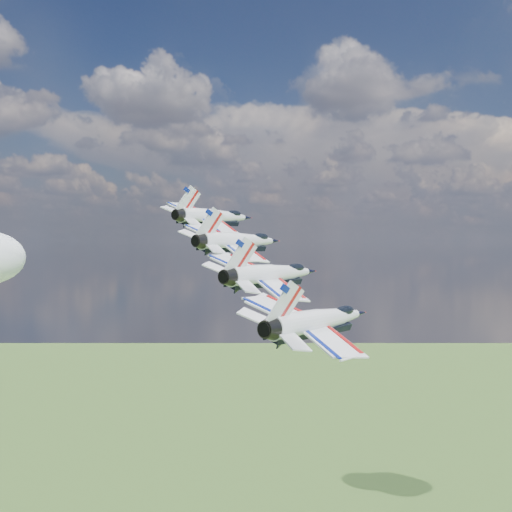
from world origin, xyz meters
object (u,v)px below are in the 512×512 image
at_px(jet_2, 274,274).
at_px(jet_3, 321,320).
at_px(jet_1, 241,241).
at_px(jet_0, 216,216).

relative_size(jet_2, jet_3, 1.00).
bearing_deg(jet_2, jet_1, 147.23).
relative_size(jet_0, jet_3, 1.00).
height_order(jet_2, jet_3, jet_2).
relative_size(jet_0, jet_1, 1.00).
relative_size(jet_0, jet_2, 1.00).
height_order(jet_1, jet_2, jet_1).
height_order(jet_0, jet_2, jet_0).
xyz_separation_m(jet_0, jet_2, (15.09, -18.55, -6.79)).
xyz_separation_m(jet_0, jet_1, (7.54, -9.28, -3.40)).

